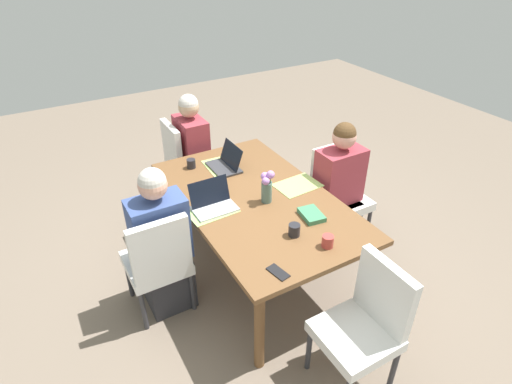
{
  "coord_description": "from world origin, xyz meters",
  "views": [
    {
      "loc": [
        -2.39,
        1.38,
        2.53
      ],
      "look_at": [
        0.0,
        0.0,
        0.78
      ],
      "focal_mm": 29.44,
      "sensor_mm": 36.0,
      "label": 1
    }
  ],
  "objects_px": {
    "chair_head_right_left_near": "(184,159)",
    "laptop_far_left_far": "(213,203)",
    "chair_far_left_far": "(158,260)",
    "person_far_left_far": "(162,248)",
    "book_red_cover": "(311,215)",
    "person_head_right_left_near": "(193,158)",
    "laptop_head_right_left_near": "(226,164)",
    "phone_black": "(278,272)",
    "coffee_mug_near_right": "(191,164)",
    "chair_near_left_mid": "(337,190)",
    "chair_head_left_right_near": "(366,321)",
    "coffee_mug_near_left": "(328,241)",
    "person_near_left_mid": "(337,193)",
    "coffee_mug_centre_left": "(294,230)",
    "flower_vase": "(267,186)",
    "dining_table": "(256,205)"
  },
  "relations": [
    {
      "from": "laptop_far_left_far",
      "to": "phone_black",
      "type": "xyz_separation_m",
      "value": [
        -0.84,
        -0.05,
        -0.04
      ]
    },
    {
      "from": "chair_near_left_mid",
      "to": "book_red_cover",
      "type": "height_order",
      "value": "chair_near_left_mid"
    },
    {
      "from": "flower_vase",
      "to": "coffee_mug_near_left",
      "type": "relative_size",
      "value": 3.13
    },
    {
      "from": "chair_near_left_mid",
      "to": "book_red_cover",
      "type": "distance_m",
      "value": 0.85
    },
    {
      "from": "coffee_mug_near_left",
      "to": "phone_black",
      "type": "height_order",
      "value": "coffee_mug_near_left"
    },
    {
      "from": "book_red_cover",
      "to": "flower_vase",
      "type": "bearing_deg",
      "value": 35.69
    },
    {
      "from": "person_far_left_far",
      "to": "book_red_cover",
      "type": "xyz_separation_m",
      "value": [
        -0.45,
        -1.01,
        0.22
      ]
    },
    {
      "from": "laptop_head_right_left_near",
      "to": "coffee_mug_near_right",
      "type": "relative_size",
      "value": 3.94
    },
    {
      "from": "dining_table",
      "to": "coffee_mug_near_left",
      "type": "xyz_separation_m",
      "value": [
        -0.75,
        -0.11,
        0.11
      ]
    },
    {
      "from": "chair_near_left_mid",
      "to": "dining_table",
      "type": "bearing_deg",
      "value": 92.79
    },
    {
      "from": "person_head_right_left_near",
      "to": "chair_head_left_right_near",
      "type": "relative_size",
      "value": 1.33
    },
    {
      "from": "person_head_right_left_near",
      "to": "coffee_mug_near_left",
      "type": "height_order",
      "value": "person_head_right_left_near"
    },
    {
      "from": "coffee_mug_near_left",
      "to": "coffee_mug_centre_left",
      "type": "xyz_separation_m",
      "value": [
        0.21,
        0.12,
        0.0
      ]
    },
    {
      "from": "chair_head_left_right_near",
      "to": "phone_black",
      "type": "xyz_separation_m",
      "value": [
        0.42,
        0.37,
        0.23
      ]
    },
    {
      "from": "person_head_right_left_near",
      "to": "dining_table",
      "type": "bearing_deg",
      "value": -178.46
    },
    {
      "from": "laptop_far_left_far",
      "to": "coffee_mug_near_right",
      "type": "height_order",
      "value": "laptop_far_left_far"
    },
    {
      "from": "person_head_right_left_near",
      "to": "chair_near_left_mid",
      "type": "xyz_separation_m",
      "value": [
        -1.19,
        -0.91,
        -0.03
      ]
    },
    {
      "from": "flower_vase",
      "to": "coffee_mug_near_left",
      "type": "distance_m",
      "value": 0.68
    },
    {
      "from": "coffee_mug_near_left",
      "to": "chair_head_left_right_near",
      "type": "bearing_deg",
      "value": 174.42
    },
    {
      "from": "laptop_far_left_far",
      "to": "coffee_mug_near_right",
      "type": "distance_m",
      "value": 0.68
    },
    {
      "from": "laptop_head_right_left_near",
      "to": "laptop_far_left_far",
      "type": "distance_m",
      "value": 0.63
    },
    {
      "from": "dining_table",
      "to": "coffee_mug_centre_left",
      "type": "distance_m",
      "value": 0.56
    },
    {
      "from": "person_near_left_mid",
      "to": "phone_black",
      "type": "relative_size",
      "value": 7.97
    },
    {
      "from": "phone_black",
      "to": "person_far_left_far",
      "type": "bearing_deg",
      "value": 19.39
    },
    {
      "from": "person_head_right_left_near",
      "to": "chair_far_left_far",
      "type": "relative_size",
      "value": 1.33
    },
    {
      "from": "chair_head_left_right_near",
      "to": "book_red_cover",
      "type": "bearing_deg",
      "value": -10.94
    },
    {
      "from": "chair_near_left_mid",
      "to": "flower_vase",
      "type": "xyz_separation_m",
      "value": [
        -0.13,
        0.83,
        0.36
      ]
    },
    {
      "from": "chair_near_left_mid",
      "to": "laptop_head_right_left_near",
      "type": "distance_m",
      "value": 1.04
    },
    {
      "from": "person_head_right_left_near",
      "to": "coffee_mug_centre_left",
      "type": "height_order",
      "value": "person_head_right_left_near"
    },
    {
      "from": "coffee_mug_near_right",
      "to": "person_far_left_far",
      "type": "bearing_deg",
      "value": 142.07
    },
    {
      "from": "person_far_left_far",
      "to": "coffee_mug_near_left",
      "type": "relative_size",
      "value": 14.07
    },
    {
      "from": "chair_head_left_right_near",
      "to": "chair_far_left_far",
      "type": "bearing_deg",
      "value": 38.03
    },
    {
      "from": "chair_head_right_left_near",
      "to": "phone_black",
      "type": "height_order",
      "value": "chair_head_right_left_near"
    },
    {
      "from": "laptop_head_right_left_near",
      "to": "coffee_mug_near_left",
      "type": "distance_m",
      "value": 1.3
    },
    {
      "from": "person_far_left_far",
      "to": "chair_head_left_right_near",
      "type": "xyz_separation_m",
      "value": [
        -1.24,
        -0.85,
        -0.03
      ]
    },
    {
      "from": "person_far_left_far",
      "to": "chair_head_left_right_near",
      "type": "relative_size",
      "value": 1.33
    },
    {
      "from": "chair_far_left_far",
      "to": "coffee_mug_near_left",
      "type": "xyz_separation_m",
      "value": [
        -0.7,
        -0.96,
        0.27
      ]
    },
    {
      "from": "chair_head_right_left_near",
      "to": "laptop_far_left_far",
      "type": "distance_m",
      "value": 1.31
    },
    {
      "from": "chair_head_right_left_near",
      "to": "coffee_mug_near_left",
      "type": "height_order",
      "value": "chair_head_right_left_near"
    },
    {
      "from": "laptop_head_right_left_near",
      "to": "laptop_far_left_far",
      "type": "xyz_separation_m",
      "value": [
        -0.51,
        0.37,
        0.0
      ]
    },
    {
      "from": "laptop_head_right_left_near",
      "to": "book_red_cover",
      "type": "bearing_deg",
      "value": -167.71
    },
    {
      "from": "chair_far_left_far",
      "to": "laptop_far_left_far",
      "type": "xyz_separation_m",
      "value": [
        0.09,
        -0.49,
        0.27
      ]
    },
    {
      "from": "laptop_far_left_far",
      "to": "coffee_mug_near_right",
      "type": "relative_size",
      "value": 3.94
    },
    {
      "from": "coffee_mug_near_left",
      "to": "laptop_far_left_far",
      "type": "bearing_deg",
      "value": 30.88
    },
    {
      "from": "person_far_left_far",
      "to": "phone_black",
      "type": "xyz_separation_m",
      "value": [
        -0.82,
        -0.48,
        0.2
      ]
    },
    {
      "from": "chair_head_right_left_near",
      "to": "dining_table",
      "type": "bearing_deg",
      "value": -175.24
    },
    {
      "from": "dining_table",
      "to": "phone_black",
      "type": "bearing_deg",
      "value": 159.14
    },
    {
      "from": "person_near_left_mid",
      "to": "coffee_mug_centre_left",
      "type": "bearing_deg",
      "value": 121.73
    },
    {
      "from": "person_near_left_mid",
      "to": "chair_head_left_right_near",
      "type": "height_order",
      "value": "person_near_left_mid"
    },
    {
      "from": "person_far_left_far",
      "to": "book_red_cover",
      "type": "distance_m",
      "value": 1.12
    }
  ]
}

